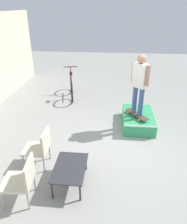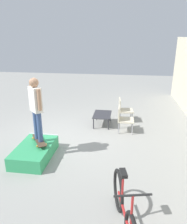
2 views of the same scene
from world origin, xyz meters
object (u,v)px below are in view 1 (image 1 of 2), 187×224
skate_ramp_box (138,119)px  coffee_table (70,169)px  skateboard_on_ramp (136,114)px  patio_chair_left (22,179)px  bicycle (71,87)px  person_skater (140,81)px  patio_chair_right (40,146)px

skate_ramp_box → coffee_table: 2.95m
skate_ramp_box → skateboard_on_ramp: bearing=156.8°
patio_chair_left → skateboard_on_ramp: bearing=136.7°
skateboard_on_ramp → bicycle: bearing=12.0°
skateboard_on_ramp → patio_chair_left: 3.58m
skate_ramp_box → person_skater: size_ratio=0.87×
skateboard_on_ramp → coffee_table: bearing=113.6°
skate_ramp_box → bicycle: bicycle is taller
person_skater → bicycle: size_ratio=0.93×
skateboard_on_ramp → person_skater: 0.99m
patio_chair_right → person_skater: bearing=130.3°
bicycle → coffee_table: bearing=178.0°
person_skater → patio_chair_right: bearing=84.3°
skate_ramp_box → bicycle: size_ratio=0.81×
patio_chair_left → bicycle: 4.98m
skate_ramp_box → patio_chair_left: size_ratio=1.67×
coffee_table → bicycle: (4.50, 0.83, 0.05)m
coffee_table → bicycle: 4.58m
person_skater → patio_chair_left: 3.70m
person_skater → bicycle: (2.16, 2.28, -1.01)m
coffee_table → bicycle: size_ratio=0.52×
skateboard_on_ramp → coffee_table: 2.76m
skateboard_on_ramp → patio_chair_right: 2.88m
skate_ramp_box → coffee_table: (-2.52, 1.53, 0.19)m
patio_chair_left → coffee_table: bearing=117.3°
skateboard_on_ramp → person_skater: person_skater is taller
person_skater → bicycle: person_skater is taller
person_skater → coffee_table: 2.95m
skate_ramp_box → patio_chair_right: 3.07m
person_skater → patio_chair_left: person_skater is taller
skateboard_on_ramp → bicycle: (2.16, 2.28, -0.02)m
skate_ramp_box → person_skater: person_skater is taller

